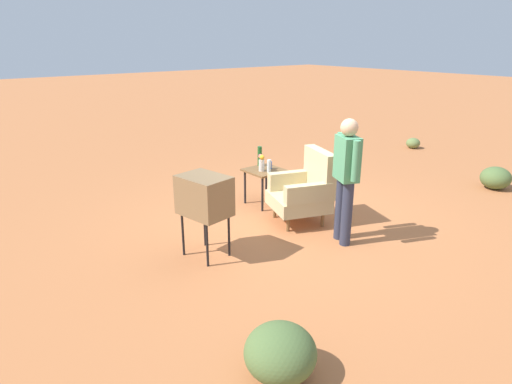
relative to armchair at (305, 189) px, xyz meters
The scene contains 12 objects.
ground_plane 0.52m from the armchair, 74.09° to the right, with size 60.00×60.00×0.00m, color #B76B3D.
armchair is the anchor object (origin of this frame).
side_table 0.92m from the armchair, behind, with size 0.56×0.56×0.58m.
tv_on_stand 1.74m from the armchair, 88.94° to the right, with size 0.67×0.54×1.03m.
person_standing 0.92m from the armchair, ahead, with size 0.52×0.35×1.64m.
bottle_short_clear 0.79m from the armchair, behind, with size 0.06×0.06×0.20m, color silver.
soda_can_blue 0.91m from the armchair, behind, with size 0.07×0.07×0.12m, color blue.
bottle_wine_green 1.18m from the armchair, behind, with size 0.07×0.07×0.32m, color #1E5623.
flower_vase 0.92m from the armchair, behind, with size 0.15×0.10×0.27m.
shrub_mid 3.23m from the armchair, 47.69° to the right, with size 0.58×0.58×0.45m, color #516B38.
shrub_far 5.58m from the armchair, 107.12° to the left, with size 0.33×0.33×0.26m, color olive.
shrub_lone 3.89m from the armchair, 74.28° to the left, with size 0.52×0.52×0.40m, color #516B38.
Camera 1 is at (4.24, -4.15, 2.55)m, focal length 30.89 mm.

